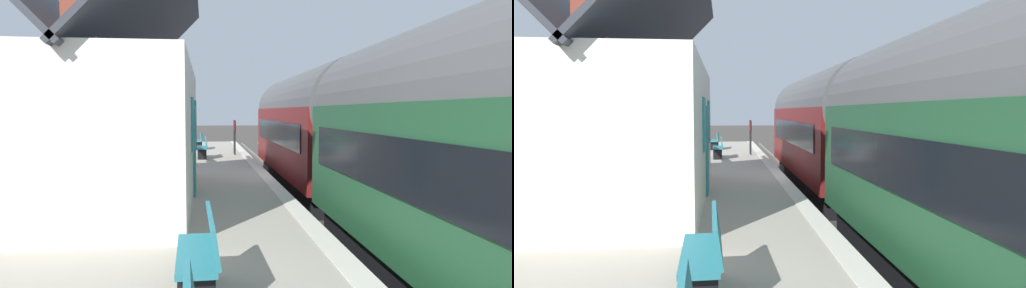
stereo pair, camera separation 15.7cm
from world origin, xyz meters
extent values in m
plane|color=#423D38|center=(0.00, 0.00, 0.00)|extent=(160.00, 160.00, 0.00)
cube|color=#A39B8C|center=(0.00, 4.20, 0.46)|extent=(32.00, 6.40, 0.91)
cube|color=beige|center=(0.00, 1.18, 0.92)|extent=(32.00, 0.36, 0.02)
cube|color=gray|center=(0.00, -1.62, 0.07)|extent=(52.00, 0.08, 0.14)
cube|color=gray|center=(0.00, -0.18, 0.07)|extent=(52.00, 0.08, 0.14)
cube|color=black|center=(2.79, -0.90, 0.35)|extent=(9.75, 2.29, 0.70)
cube|color=maroon|center=(2.79, -0.90, 1.85)|extent=(10.60, 2.70, 2.30)
cylinder|color=#515154|center=(2.79, -0.90, 3.00)|extent=(10.60, 2.65, 2.65)
cube|color=black|center=(2.79, 0.47, 2.14)|extent=(9.01, 0.03, 0.80)
cylinder|color=black|center=(5.97, -0.90, 0.35)|extent=(0.70, 2.16, 0.70)
cylinder|color=black|center=(-0.39, -0.90, 0.35)|extent=(0.70, 2.16, 0.70)
cube|color=black|center=(8.11, -0.90, 2.25)|extent=(0.04, 2.16, 0.90)
cylinder|color=#F2EDCC|center=(8.13, -0.90, 1.27)|extent=(0.06, 0.24, 0.24)
cube|color=red|center=(8.17, -0.90, 0.82)|extent=(0.16, 2.56, 0.24)
cube|color=#1E4C2D|center=(-7.79, -0.90, 1.85)|extent=(9.56, 2.70, 2.30)
cylinder|color=#515154|center=(-7.79, -0.90, 3.00)|extent=(9.56, 2.65, 2.65)
cube|color=black|center=(-7.79, 0.47, 2.14)|extent=(8.13, 0.03, 0.80)
cylinder|color=black|center=(-4.92, -0.90, 0.35)|extent=(0.70, 2.16, 0.70)
cube|color=white|center=(-3.35, 5.02, 2.40)|extent=(7.33, 3.49, 2.97)
cube|color=#2D3038|center=(-3.35, 4.15, 4.79)|extent=(7.83, 1.99, 2.05)
cube|color=#2D3038|center=(-3.35, 5.89, 4.79)|extent=(7.83, 1.99, 2.05)
cube|color=teal|center=(-2.74, 3.26, 1.96)|extent=(0.90, 0.06, 2.10)
cube|color=teal|center=(-4.14, 3.26, 2.61)|extent=(0.80, 0.05, 1.10)
cube|color=teal|center=(-1.34, 3.26, 2.61)|extent=(0.80, 0.05, 1.10)
cube|color=#26727F|center=(5.48, 3.15, 1.36)|extent=(1.41, 0.43, 0.06)
cube|color=#26727F|center=(5.48, 2.97, 1.59)|extent=(1.40, 0.13, 0.40)
cube|color=black|center=(4.92, 3.13, 1.13)|extent=(0.07, 0.36, 0.44)
cube|color=black|center=(6.04, 3.16, 1.13)|extent=(0.07, 0.36, 0.44)
cube|color=#26727F|center=(-8.78, 3.10, 1.36)|extent=(1.41, 0.44, 0.06)
cube|color=#26727F|center=(-8.78, 2.92, 1.59)|extent=(1.40, 0.15, 0.40)
cube|color=black|center=(-8.22, 3.12, 1.13)|extent=(0.07, 0.36, 0.44)
cube|color=#26727F|center=(10.03, 3.37, 1.36)|extent=(1.41, 0.45, 0.06)
cube|color=#26727F|center=(10.03, 3.19, 1.59)|extent=(1.40, 0.15, 0.40)
cube|color=black|center=(9.47, 3.39, 1.13)|extent=(0.07, 0.36, 0.44)
cube|color=black|center=(10.59, 3.35, 1.13)|extent=(0.07, 0.36, 0.44)
cylinder|color=teal|center=(8.81, 4.57, 1.06)|extent=(0.51, 0.51, 0.29)
ellipsoid|color=#2D7233|center=(8.81, 4.57, 1.46)|extent=(0.72, 0.72, 0.68)
cube|color=black|center=(4.64, 6.85, 1.06)|extent=(0.98, 0.32, 0.30)
ellipsoid|color=#4C8C2D|center=(4.64, 6.85, 1.33)|extent=(0.89, 0.29, 0.29)
cylinder|color=black|center=(11.41, 5.49, 1.07)|extent=(0.52, 0.52, 0.31)
ellipsoid|color=#2D7233|center=(11.41, 5.49, 1.45)|extent=(0.64, 0.64, 0.66)
cone|color=#DB3E78|center=(11.41, 5.49, 1.67)|extent=(0.13, 0.13, 0.26)
cube|color=gray|center=(2.94, 3.90, 1.09)|extent=(0.72, 0.32, 0.36)
ellipsoid|color=olive|center=(2.94, 3.90, 1.39)|extent=(0.64, 0.29, 0.29)
cube|color=#9E5138|center=(4.99, 5.02, 1.10)|extent=(0.98, 0.32, 0.37)
ellipsoid|color=#2D7233|center=(4.99, 5.02, 1.40)|extent=(0.88, 0.29, 0.29)
cylinder|color=black|center=(6.78, 1.66, 1.46)|extent=(0.06, 0.06, 1.10)
cylinder|color=black|center=(7.38, 1.66, 1.46)|extent=(0.06, 0.06, 1.10)
cube|color=maroon|center=(7.08, 1.66, 2.23)|extent=(0.90, 0.06, 0.44)
cube|color=black|center=(7.08, 1.66, 2.23)|extent=(0.96, 0.03, 0.50)
camera|label=1|loc=(-13.51, 2.99, 2.87)|focal=31.60mm
camera|label=2|loc=(-13.53, 2.83, 2.87)|focal=31.60mm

